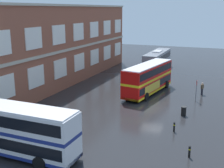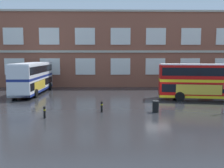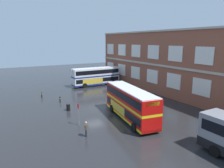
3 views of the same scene
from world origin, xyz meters
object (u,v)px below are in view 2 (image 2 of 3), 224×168
at_px(double_decker_near, 33,77).
at_px(double_decker_middle, 209,81).
at_px(station_litter_bin, 156,107).
at_px(safety_bollard_west, 102,107).
at_px(safety_bollard_east, 44,112).

xyz_separation_m(double_decker_near, double_decker_middle, (21.22, -5.20, 0.00)).
relative_size(double_decker_near, station_litter_bin, 10.70).
bearing_deg(station_litter_bin, double_decker_near, 141.29).
relative_size(double_decker_near, safety_bollard_west, 11.60).
bearing_deg(station_litter_bin, safety_bollard_west, 178.31).
bearing_deg(safety_bollard_east, safety_bollard_west, 24.37).
bearing_deg(double_decker_middle, safety_bollard_west, -153.74).
height_order(station_litter_bin, safety_bollard_west, station_litter_bin).
height_order(double_decker_near, station_litter_bin, double_decker_near).
xyz_separation_m(station_litter_bin, safety_bollard_west, (-4.77, 0.14, -0.03)).
relative_size(station_litter_bin, safety_bollard_west, 1.08).
xyz_separation_m(double_decker_middle, safety_bollard_west, (-11.96, -5.90, -1.66)).
xyz_separation_m(double_decker_middle, safety_bollard_east, (-16.49, -7.95, -1.66)).
bearing_deg(double_decker_middle, safety_bollard_east, -154.26).
bearing_deg(double_decker_middle, station_litter_bin, -139.97).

